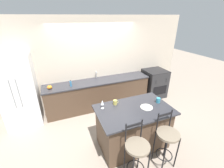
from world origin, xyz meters
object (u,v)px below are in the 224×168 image
(wine_glass, at_px, (102,103))
(soap_bottle, at_px, (71,84))
(refrigerator, at_px, (19,91))
(tumbler_cup, at_px, (158,100))
(oven_range, at_px, (154,83))
(pumpkin_decoration, at_px, (50,87))
(bar_stool_far, at_px, (167,139))
(coffee_mug, at_px, (115,102))
(bar_stool_near, at_px, (137,151))
(dinner_plate, at_px, (147,107))

(wine_glass, relative_size, soap_bottle, 1.07)
(refrigerator, xyz_separation_m, tumbler_cup, (2.90, -1.73, 0.05))
(oven_range, height_order, pumpkin_decoration, pumpkin_decoration)
(bar_stool_far, bearing_deg, wine_glass, 134.72)
(oven_range, bearing_deg, pumpkin_decoration, -179.83)
(coffee_mug, distance_m, pumpkin_decoration, 1.92)
(refrigerator, distance_m, tumbler_cup, 3.38)
(refrigerator, relative_size, coffee_mug, 16.11)
(soap_bottle, bearing_deg, oven_range, 0.99)
(refrigerator, bearing_deg, bar_stool_near, -51.25)
(coffee_mug, bearing_deg, oven_range, 34.13)
(bar_stool_near, height_order, bar_stool_far, same)
(wine_glass, height_order, pumpkin_decoration, wine_glass)
(coffee_mug, height_order, pumpkin_decoration, coffee_mug)
(bar_stool_near, height_order, wine_glass, wine_glass)
(refrigerator, relative_size, bar_stool_far, 1.67)
(dinner_plate, bearing_deg, soap_bottle, 126.68)
(tumbler_cup, bearing_deg, refrigerator, 149.22)
(wine_glass, bearing_deg, coffee_mug, 7.46)
(bar_stool_far, xyz_separation_m, tumbler_cup, (0.28, 0.69, 0.37))
(dinner_plate, bearing_deg, pumpkin_decoration, 136.04)
(bar_stool_far, relative_size, wine_glass, 5.83)
(wine_glass, xyz_separation_m, soap_bottle, (-0.44, 1.42, -0.11))
(bar_stool_far, relative_size, pumpkin_decoration, 8.79)
(pumpkin_decoration, bearing_deg, coffee_mug, -47.84)
(oven_range, relative_size, wine_glass, 5.01)
(oven_range, xyz_separation_m, dinner_plate, (-1.56, -1.79, 0.46))
(wine_glass, height_order, tumbler_cup, wine_glass)
(refrigerator, height_order, dinner_plate, refrigerator)
(tumbler_cup, distance_m, pumpkin_decoration, 2.77)
(bar_stool_far, height_order, wine_glass, wine_glass)
(oven_range, distance_m, coffee_mug, 2.60)
(wine_glass, height_order, soap_bottle, wine_glass)
(bar_stool_near, xyz_separation_m, tumbler_cup, (0.93, 0.73, 0.37))
(bar_stool_near, xyz_separation_m, coffee_mug, (0.03, 1.00, 0.37))
(dinner_plate, bearing_deg, oven_range, 48.91)
(refrigerator, bearing_deg, tumbler_cup, -30.78)
(coffee_mug, xyz_separation_m, tumbler_cup, (0.90, -0.28, 0.00))
(bar_stool_far, distance_m, pumpkin_decoration, 3.07)
(refrigerator, relative_size, soap_bottle, 10.40)
(refrigerator, height_order, wine_glass, refrigerator)
(bar_stool_near, height_order, coffee_mug, bar_stool_near)
(refrigerator, height_order, bar_stool_near, refrigerator)
(tumbler_cup, distance_m, soap_bottle, 2.33)
(dinner_plate, height_order, wine_glass, wine_glass)
(pumpkin_decoration, bearing_deg, refrigerator, 177.85)
(bar_stool_far, relative_size, dinner_plate, 4.45)
(dinner_plate, bearing_deg, bar_stool_far, -83.99)
(wine_glass, bearing_deg, tumbler_cup, -11.26)
(soap_bottle, bearing_deg, pumpkin_decoration, 175.91)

